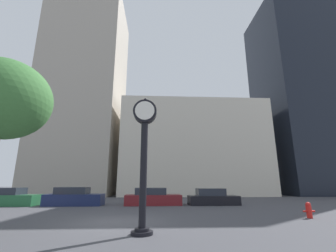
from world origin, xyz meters
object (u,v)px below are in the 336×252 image
car_black (212,198)px  car_maroon (152,198)px  car_green (6,198)px  fire_hydrant_near (309,210)px  car_navy (74,198)px  bare_tree (4,100)px  street_clock (144,148)px

car_black → car_maroon: bearing=177.0°
car_black → car_green: bearing=178.6°
car_black → fire_hydrant_near: car_black is taller
car_navy → fire_hydrant_near: (14.38, -7.33, -0.20)m
car_green → car_black: bearing=0.5°
bare_tree → car_black: bearing=44.9°
street_clock → car_maroon: bearing=89.0°
car_green → car_navy: (5.29, -0.08, 0.02)m
car_navy → car_black: size_ratio=1.09×
car_green → car_maroon: (11.54, 0.03, -0.01)m
street_clock → fire_hydrant_near: street_clock is taller
car_maroon → car_black: car_maroon is taller
car_navy → car_maroon: bearing=1.1°
car_navy → fire_hydrant_near: car_navy is taller
fire_hydrant_near → bare_tree: (-13.80, -3.30, 4.48)m
car_navy → car_maroon: size_ratio=0.97×
car_black → bare_tree: (-10.59, -10.57, 4.34)m
car_navy → bare_tree: size_ratio=0.69×
bare_tree → fire_hydrant_near: bearing=13.5°
fire_hydrant_near → bare_tree: bearing=-166.5°
car_navy → fire_hydrant_near: size_ratio=5.70×
car_green → car_navy: car_navy is taller
car_black → fire_hydrant_near: (3.21, -7.26, -0.15)m
car_navy → street_clock: bearing=-60.3°
car_navy → bare_tree: bearing=-86.8°
car_green → bare_tree: 12.95m
car_green → bare_tree: size_ratio=0.75×
car_green → fire_hydrant_near: 21.02m
fire_hydrant_near → bare_tree: size_ratio=0.12×
car_black → car_navy: bearing=178.7°
car_navy → car_maroon: car_navy is taller
bare_tree → car_navy: bearing=93.1°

